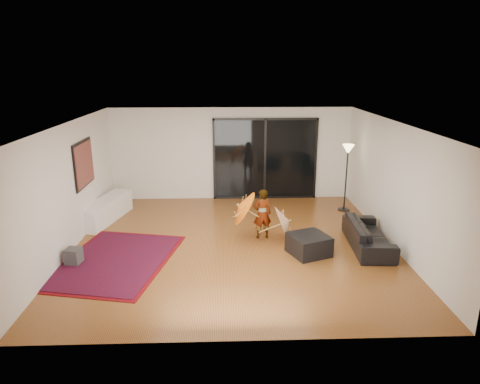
{
  "coord_description": "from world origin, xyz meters",
  "views": [
    {
      "loc": [
        -0.18,
        -8.84,
        3.85
      ],
      "look_at": [
        0.15,
        0.41,
        1.1
      ],
      "focal_mm": 32.0,
      "sensor_mm": 36.0,
      "label": 1
    }
  ],
  "objects_px": {
    "media_console": "(106,210)",
    "child": "(262,214)",
    "sofa": "(368,235)",
    "ottoman": "(309,245)"
  },
  "relations": [
    {
      "from": "media_console",
      "to": "child",
      "type": "xyz_separation_m",
      "value": [
        3.91,
        -1.31,
        0.31
      ]
    },
    {
      "from": "media_console",
      "to": "sofa",
      "type": "height_order",
      "value": "sofa"
    },
    {
      "from": "ottoman",
      "to": "child",
      "type": "distance_m",
      "value": 1.35
    },
    {
      "from": "sofa",
      "to": "ottoman",
      "type": "height_order",
      "value": "sofa"
    },
    {
      "from": "media_console",
      "to": "child",
      "type": "bearing_deg",
      "value": -5.02
    },
    {
      "from": "media_console",
      "to": "child",
      "type": "height_order",
      "value": "child"
    },
    {
      "from": "media_console",
      "to": "ottoman",
      "type": "height_order",
      "value": "media_console"
    },
    {
      "from": "sofa",
      "to": "child",
      "type": "distance_m",
      "value": 2.38
    },
    {
      "from": "media_console",
      "to": "sofa",
      "type": "bearing_deg",
      "value": -3.59
    },
    {
      "from": "sofa",
      "to": "ottoman",
      "type": "xyz_separation_m",
      "value": [
        -1.38,
        -0.33,
        -0.07
      ]
    }
  ]
}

